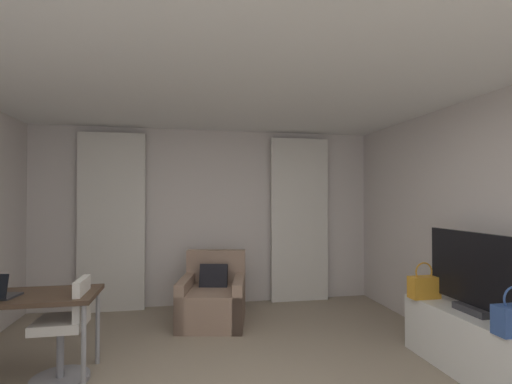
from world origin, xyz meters
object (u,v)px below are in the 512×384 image
at_px(desk_chair, 65,336).
at_px(tv_console, 474,343).
at_px(handbag_primary, 424,286).
at_px(armchair, 213,300).
at_px(desk, 18,303).
at_px(tv_flatscreen, 475,274).

relative_size(desk_chair, tv_console, 0.64).
xyz_separation_m(desk_chair, handbag_primary, (3.43, -0.07, 0.28)).
bearing_deg(desk_chair, tv_console, -9.16).
xyz_separation_m(armchair, handbag_primary, (2.05, -1.34, 0.39)).
relative_size(desk, tv_flatscreen, 1.14).
relative_size(desk_chair, tv_flatscreen, 0.78).
bearing_deg(tv_console, desk_chair, 170.84).
bearing_deg(armchair, tv_flatscreen, -40.28).
bearing_deg(desk, tv_console, -9.06).
bearing_deg(desk, armchair, 34.35).
distance_m(desk_chair, tv_flatscreen, 3.66).
bearing_deg(armchair, desk, -145.65).
height_order(armchair, tv_console, armchair).
height_order(desk_chair, tv_flatscreen, tv_flatscreen).
height_order(armchair, handbag_primary, handbag_primary).
bearing_deg(desk_chair, handbag_primary, -1.19).
xyz_separation_m(tv_flatscreen, handbag_primary, (-0.14, 0.53, -0.22)).
distance_m(desk_chair, tv_console, 3.62).
relative_size(desk, handbag_primary, 3.48).
height_order(tv_flatscreen, handbag_primary, tv_flatscreen).
xyz_separation_m(desk, desk_chair, (0.39, -0.06, -0.29)).
height_order(desk, tv_console, desk).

